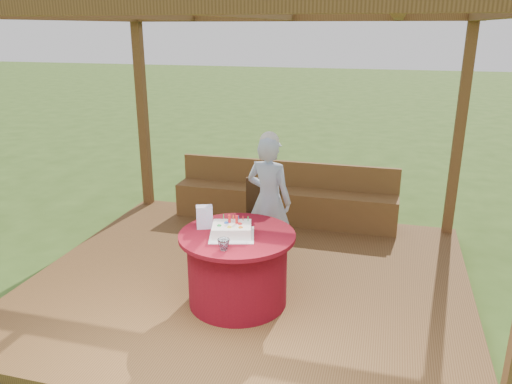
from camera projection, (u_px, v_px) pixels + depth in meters
ground at (250, 287)px, 5.34m from camera, size 60.00×60.00×0.00m
deck at (250, 282)px, 5.33m from camera, size 4.50×4.00×0.12m
pergola at (249, 55)px, 4.59m from camera, size 4.50×4.00×2.72m
bench at (284, 202)px, 6.80m from camera, size 3.00×0.42×0.80m
table at (238, 268)px, 4.74m from camera, size 1.09×1.09×0.71m
chair at (264, 212)px, 5.82m from camera, size 0.52×0.52×0.87m
elderly_woman at (269, 198)px, 5.48m from camera, size 0.60×0.47×1.49m
birthday_cake at (232, 230)px, 4.57m from camera, size 0.50×0.50×0.18m
gift_bag at (205, 217)px, 4.73m from camera, size 0.18×0.15×0.22m
drinking_glass at (224, 244)px, 4.28m from camera, size 0.14×0.14×0.10m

